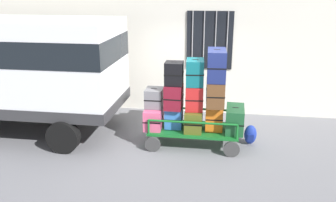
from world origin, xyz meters
TOP-DOWN VIEW (x-y plane):
  - ground_plane at (0.00, 0.00)m, footprint 40.00×40.00m
  - building_wall at (0.00, 2.21)m, footprint 12.00×0.37m
  - van at (-3.97, 0.14)m, footprint 5.01×2.22m
  - luggage_cart at (0.28, -0.10)m, footprint 1.98×1.04m
  - cart_railing at (0.28, -0.10)m, footprint 1.88×0.91m
  - suitcase_left_bottom at (-0.59, -0.13)m, footprint 0.41×0.72m
  - suitcase_left_middle at (-0.59, -0.06)m, footprint 0.39×0.47m
  - suitcase_midleft_bottom at (-0.15, -0.10)m, footprint 0.38×0.35m
  - suitcase_midleft_middle at (-0.15, -0.13)m, footprint 0.39×0.48m
  - suitcase_midleft_top at (-0.15, -0.10)m, footprint 0.39×0.39m
  - suitcase_center_bottom at (0.28, -0.12)m, footprint 0.40×0.76m
  - suitcase_center_middle at (0.28, -0.10)m, footprint 0.41×0.53m
  - suitcase_center_top at (0.28, -0.07)m, footprint 0.41×0.56m
  - suitcase_midright_bottom at (0.72, -0.12)m, footprint 0.38×0.34m
  - suitcase_midright_middle at (0.72, -0.13)m, footprint 0.41×0.68m
  - suitcase_midright_top at (0.72, -0.07)m, footprint 0.41×0.76m
  - suitcase_right_bottom at (1.16, -0.10)m, footprint 0.41×0.75m
  - backpack at (1.53, 0.12)m, footprint 0.27×0.22m

SIDE VIEW (x-z plane):
  - ground_plane at x=0.00m, z-range 0.00..0.00m
  - backpack at x=1.53m, z-range 0.00..0.44m
  - luggage_cart at x=0.28m, z-range 0.12..0.51m
  - suitcase_left_bottom at x=-0.59m, z-range 0.38..0.83m
  - suitcase_center_bottom at x=0.28m, z-range 0.38..0.83m
  - suitcase_midleft_bottom at x=-0.15m, z-range 0.38..0.83m
  - suitcase_right_bottom at x=1.16m, z-range 0.38..0.91m
  - cart_railing at x=0.28m, z-range 0.49..0.81m
  - suitcase_midright_bottom at x=0.72m, z-range 0.38..0.96m
  - suitcase_left_middle at x=-0.59m, z-range 0.83..1.24m
  - suitcase_midleft_middle at x=-0.15m, z-range 0.83..1.36m
  - suitcase_center_middle at x=0.28m, z-range 0.83..1.36m
  - suitcase_midright_middle at x=0.72m, z-range 0.96..1.49m
  - suitcase_midleft_top at x=-0.15m, z-range 1.36..1.85m
  - suitcase_center_top at x=0.28m, z-range 1.36..1.91m
  - van at x=-3.97m, z-range 0.31..2.98m
  - suitcase_midright_top at x=0.72m, z-range 1.49..2.13m
  - building_wall at x=0.00m, z-range 0.00..5.00m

